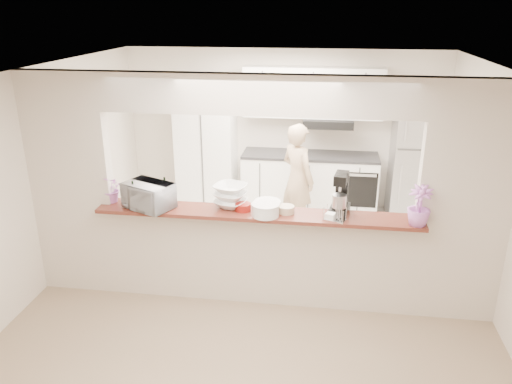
% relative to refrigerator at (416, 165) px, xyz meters
% --- Properties ---
extents(floor, '(6.00, 6.00, 0.00)m').
position_rel_refrigerator_xyz_m(floor, '(-2.05, -2.65, -0.85)').
color(floor, gray).
rests_on(floor, ground).
extents(tile_overlay, '(5.00, 2.90, 0.01)m').
position_rel_refrigerator_xyz_m(tile_overlay, '(-2.05, -1.10, -0.84)').
color(tile_overlay, silver).
rests_on(tile_overlay, floor).
extents(partition, '(5.00, 0.15, 2.50)m').
position_rel_refrigerator_xyz_m(partition, '(-2.05, -2.65, 0.63)').
color(partition, beige).
rests_on(partition, floor).
extents(bar_counter, '(3.40, 0.38, 1.09)m').
position_rel_refrigerator_xyz_m(bar_counter, '(-2.05, -2.65, -0.27)').
color(bar_counter, beige).
rests_on(bar_counter, floor).
extents(kitchen_cabinets, '(3.15, 0.62, 2.25)m').
position_rel_refrigerator_xyz_m(kitchen_cabinets, '(-2.24, 0.07, 0.12)').
color(kitchen_cabinets, white).
rests_on(kitchen_cabinets, floor).
extents(refrigerator, '(0.75, 0.70, 1.70)m').
position_rel_refrigerator_xyz_m(refrigerator, '(0.00, 0.00, 0.00)').
color(refrigerator, '#B0B0B5').
rests_on(refrigerator, floor).
extents(flower_left, '(0.31, 0.28, 0.30)m').
position_rel_refrigerator_xyz_m(flower_left, '(-3.65, -2.64, 0.39)').
color(flower_left, '#CF6DAE').
rests_on(flower_left, bar_counter).
extents(wine_bottle_a, '(0.06, 0.06, 0.31)m').
position_rel_refrigerator_xyz_m(wine_bottle_a, '(-3.34, -2.80, 0.36)').
color(wine_bottle_a, black).
rests_on(wine_bottle_a, bar_counter).
extents(wine_bottle_b, '(0.06, 0.06, 0.31)m').
position_rel_refrigerator_xyz_m(wine_bottle_b, '(-3.05, -2.64, 0.36)').
color(wine_bottle_b, black).
rests_on(wine_bottle_b, bar_counter).
extents(toaster_oven, '(0.60, 0.52, 0.28)m').
position_rel_refrigerator_xyz_m(toaster_oven, '(-3.20, -2.75, 0.38)').
color(toaster_oven, '#B7B7BC').
rests_on(toaster_oven, bar_counter).
extents(serving_bowls, '(0.42, 0.42, 0.24)m').
position_rel_refrigerator_xyz_m(serving_bowls, '(-2.35, -2.60, 0.36)').
color(serving_bowls, white).
rests_on(serving_bowls, bar_counter).
extents(plate_stack_a, '(0.29, 0.29, 0.13)m').
position_rel_refrigerator_xyz_m(plate_stack_a, '(-1.95, -2.78, 0.31)').
color(plate_stack_a, white).
rests_on(plate_stack_a, bar_counter).
extents(plate_stack_b, '(0.28, 0.28, 0.10)m').
position_rel_refrigerator_xyz_m(plate_stack_b, '(-1.95, -2.62, 0.29)').
color(plate_stack_b, white).
rests_on(plate_stack_b, bar_counter).
extents(red_bowl, '(0.17, 0.17, 0.08)m').
position_rel_refrigerator_xyz_m(red_bowl, '(-2.20, -2.68, 0.28)').
color(red_bowl, maroon).
rests_on(red_bowl, bar_counter).
extents(tan_bowl, '(0.17, 0.17, 0.08)m').
position_rel_refrigerator_xyz_m(tan_bowl, '(-1.74, -2.68, 0.28)').
color(tan_bowl, tan).
rests_on(tan_bowl, bar_counter).
extents(utensil_caddy, '(0.24, 0.19, 0.20)m').
position_rel_refrigerator_xyz_m(utensil_caddy, '(-1.25, -2.80, 0.32)').
color(utensil_caddy, silver).
rests_on(utensil_caddy, bar_counter).
extents(stand_mixer, '(0.23, 0.32, 0.43)m').
position_rel_refrigerator_xyz_m(stand_mixer, '(-1.20, -2.59, 0.43)').
color(stand_mixer, black).
rests_on(stand_mixer, bar_counter).
extents(flower_right, '(0.29, 0.29, 0.41)m').
position_rel_refrigerator_xyz_m(flower_right, '(-0.45, -2.80, 0.44)').
color(flower_right, '#CC70D0').
rests_on(flower_right, bar_counter).
extents(person, '(0.68, 0.68, 1.59)m').
position_rel_refrigerator_xyz_m(person, '(-1.74, -0.77, -0.05)').
color(person, tan).
rests_on(person, floor).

